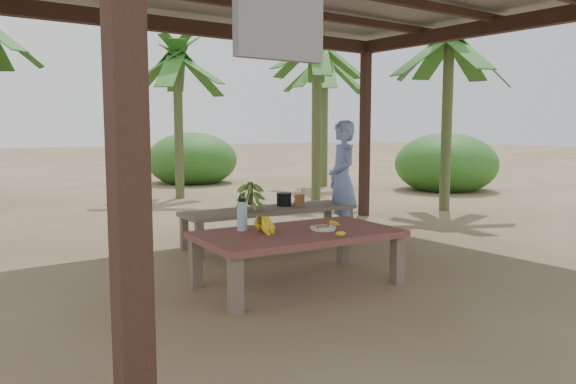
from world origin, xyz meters
TOP-DOWN VIEW (x-y plane):
  - ground at (0.00, 0.00)m, footprint 80.00×80.00m
  - work_table at (-0.55, -0.36)m, footprint 1.88×1.16m
  - bench at (0.26, 1.29)m, footprint 2.24×0.77m
  - ripe_banana_bunch at (-0.89, -0.25)m, footprint 0.33×0.30m
  - plate at (-0.33, -0.46)m, footprint 0.23×0.23m
  - loose_banana_front at (-0.39, -0.77)m, footprint 0.16×0.07m
  - loose_banana_side at (-0.10, -0.34)m, footprint 0.05×0.14m
  - water_flask at (-0.94, -0.04)m, footprint 0.09×0.09m
  - green_banana_stalk at (-0.01, 1.31)m, footprint 0.33×0.33m
  - cooking_pot at (0.52, 1.36)m, footprint 0.18×0.18m
  - skewer_rack at (0.65, 1.21)m, footprint 0.19×0.09m
  - woman at (1.27, 1.10)m, footprint 0.54×0.65m
  - banana_plant_ne at (3.44, 4.37)m, footprint 1.80×1.80m
  - banana_plant_n at (1.33, 6.18)m, footprint 1.80×1.80m
  - banana_plant_e at (4.35, 1.91)m, footprint 1.80×1.80m
  - banana_plant_far at (5.19, 6.24)m, footprint 1.80×1.80m

SIDE VIEW (x-z plane):
  - ground at x=0.00m, z-range 0.00..0.00m
  - bench at x=0.26m, z-range 0.17..0.62m
  - work_table at x=-0.55m, z-range 0.18..0.68m
  - plate at x=-0.33m, z-range 0.50..0.54m
  - loose_banana_front at x=-0.39m, z-range 0.50..0.54m
  - loose_banana_side at x=-0.10m, z-range 0.50..0.54m
  - cooking_pot at x=0.52m, z-range 0.45..0.61m
  - skewer_rack at x=0.65m, z-range 0.45..0.69m
  - ripe_banana_bunch at x=-0.89m, z-range 0.50..0.67m
  - green_banana_stalk at x=-0.01m, z-range 0.45..0.80m
  - water_flask at x=-0.94m, z-range 0.47..0.81m
  - woman at x=1.27m, z-range 0.00..1.53m
  - banana_plant_n at x=1.33m, z-range 1.08..4.21m
  - banana_plant_e at x=4.35m, z-range 1.12..4.34m
  - banana_plant_far at x=5.19m, z-range 1.17..4.50m
  - banana_plant_ne at x=3.44m, z-range 1.17..4.50m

